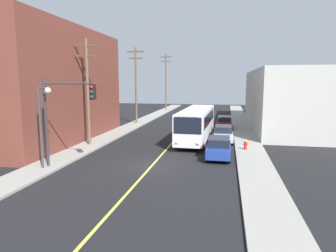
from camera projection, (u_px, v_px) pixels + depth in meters
ground_plane at (152, 166)px, 21.69m from camera, size 120.00×120.00×0.00m
sidewalk_left at (109, 137)px, 32.75m from camera, size 2.50×90.00×0.15m
sidewalk_right at (247, 142)px, 30.03m from camera, size 2.50×90.00×0.15m
lane_stripe_center at (182, 132)px, 36.26m from camera, size 0.16×60.00×0.01m
building_left_brick at (39, 85)px, 30.51m from camera, size 10.00×19.16×11.21m
building_right_warehouse at (298, 99)px, 40.26m from camera, size 12.00×26.68×7.46m
city_bus at (197, 123)px, 30.94m from camera, size 2.94×12.22×3.20m
parked_car_blue at (219, 147)px, 23.87m from camera, size 1.86×4.42×1.62m
parked_car_silver at (223, 134)px, 30.20m from camera, size 1.89×4.44×1.62m
parked_car_red at (225, 122)px, 38.50m from camera, size 1.91×4.44×1.62m
utility_pole_near at (88, 87)px, 27.71m from camera, size 2.40×0.28×9.63m
utility_pole_mid at (136, 82)px, 42.44m from camera, size 2.40×0.28×10.50m
utility_pole_far at (166, 80)px, 62.52m from camera, size 2.40×0.28×11.39m
traffic_signal_left_corner at (66, 107)px, 20.25m from camera, size 3.75×0.48×6.00m
street_lamp_left at (43, 116)px, 20.11m from camera, size 0.98×0.40×5.50m
fire_hydrant at (246, 145)px, 26.17m from camera, size 0.44×0.26×0.84m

